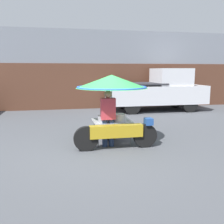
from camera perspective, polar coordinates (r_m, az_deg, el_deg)
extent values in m
plane|color=#4C4F54|center=(6.47, -2.90, -8.90)|extent=(36.00, 36.00, 0.00)
cube|color=gray|center=(14.38, -8.04, 9.52)|extent=(28.00, 2.00, 4.14)
cube|color=#563323|center=(13.38, -7.68, 5.81)|extent=(23.80, 0.06, 2.40)
cylinder|color=black|center=(6.77, 7.54, -5.34)|extent=(0.64, 0.14, 0.64)
cylinder|color=black|center=(6.44, -5.96, -6.09)|extent=(0.64, 0.14, 0.64)
cube|color=#B7931E|center=(6.51, 0.96, -4.39)|extent=(1.39, 0.24, 0.32)
cube|color=#234C93|center=(6.71, 8.36, -2.15)|extent=(0.20, 0.24, 0.18)
cylinder|color=black|center=(7.38, -0.50, -4.26)|extent=(0.57, 0.14, 0.57)
cylinder|color=#515156|center=(6.87, 4.23, -5.11)|extent=(0.03, 0.03, 0.62)
cylinder|color=#515156|center=(7.58, 2.67, -3.71)|extent=(0.03, 0.03, 0.62)
cylinder|color=#515156|center=(6.68, -3.21, -5.51)|extent=(0.03, 0.03, 0.62)
cylinder|color=#515156|center=(7.41, -4.06, -4.02)|extent=(0.03, 0.03, 0.62)
cube|color=#B2B2B7|center=(7.05, -0.08, -2.02)|extent=(1.05, 0.89, 0.02)
cylinder|color=#B2B2B7|center=(6.97, -0.08, 1.76)|extent=(0.03, 0.03, 0.92)
cone|color=green|center=(6.91, -0.08, 7.01)|extent=(1.98, 1.98, 0.36)
torus|color=blue|center=(6.92, -0.08, 5.68)|extent=(1.93, 1.93, 0.05)
cylinder|color=#939399|center=(6.84, -1.77, -1.57)|extent=(0.35, 0.35, 0.17)
cylinder|color=#B7B7BC|center=(6.94, 1.63, -1.27)|extent=(0.38, 0.38, 0.20)
cylinder|color=silver|center=(7.20, -0.77, -1.34)|extent=(0.21, 0.21, 0.09)
cylinder|color=navy|center=(6.73, -1.66, -4.82)|extent=(0.14, 0.14, 0.75)
cylinder|color=navy|center=(6.76, -0.15, -4.75)|extent=(0.14, 0.14, 0.75)
cube|color=#C13847|center=(6.61, -0.92, 0.76)|extent=(0.38, 0.22, 0.57)
sphere|color=#A87A5B|center=(6.57, -0.93, 4.08)|extent=(0.20, 0.20, 0.20)
cylinder|color=black|center=(12.88, 17.36, 1.68)|extent=(0.77, 0.24, 0.77)
cylinder|color=black|center=(14.30, 14.25, 2.56)|extent=(0.77, 0.24, 0.77)
cylinder|color=black|center=(11.75, 4.61, 1.37)|extent=(0.77, 0.24, 0.77)
cylinder|color=black|center=(13.29, 2.68, 2.34)|extent=(0.77, 0.24, 0.77)
cube|color=silver|center=(12.93, 9.96, 4.01)|extent=(4.93, 1.90, 0.90)
cube|color=silver|center=(13.19, 13.29, 7.83)|extent=(1.68, 1.75, 0.86)
cube|color=#2D2D33|center=(12.56, 5.82, 6.46)|extent=(2.56, 1.82, 0.08)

